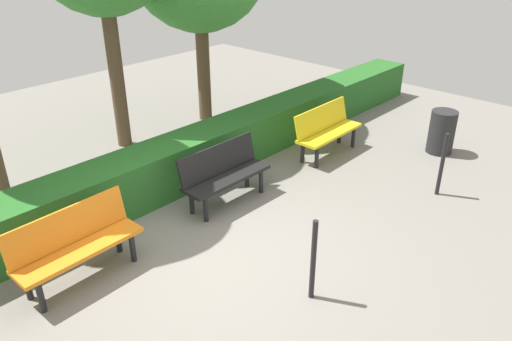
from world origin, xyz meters
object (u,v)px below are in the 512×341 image
(bench_yellow, at_px, (326,128))
(bench_orange, at_px, (75,242))
(trash_bin, at_px, (442,132))
(bench_black, at_px, (224,172))

(bench_yellow, relative_size, bench_orange, 0.97)
(bench_orange, bearing_deg, bench_yellow, 177.59)
(trash_bin, bearing_deg, bench_orange, -13.88)
(bench_black, height_order, trash_bin, bench_black)
(bench_yellow, xyz_separation_m, bench_black, (2.41, -0.10, -0.00))
(bench_yellow, xyz_separation_m, trash_bin, (-1.45, 1.47, -0.09))
(bench_orange, relative_size, trash_bin, 1.91)
(trash_bin, bearing_deg, bench_black, -22.17)
(bench_yellow, height_order, bench_orange, bench_orange)
(bench_yellow, relative_size, bench_black, 1.02)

